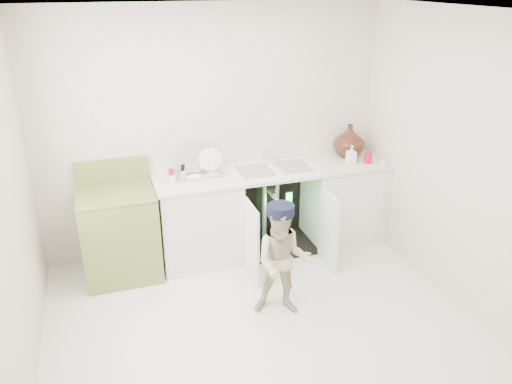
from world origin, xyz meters
TOP-DOWN VIEW (x-y plane):
  - ground at (0.00, 0.00)m, footprint 3.50×3.50m
  - room_shell at (0.00, 0.00)m, footprint 6.00×5.50m
  - counter_run at (0.58, 1.21)m, footprint 2.44×1.02m
  - avocado_stove at (-1.03, 1.18)m, footprint 0.70×0.65m
  - repair_worker at (0.24, 0.11)m, footprint 0.67×1.01m

SIDE VIEW (x-z plane):
  - ground at x=0.00m, z-range 0.00..0.00m
  - avocado_stove at x=-1.03m, z-range -0.09..0.99m
  - counter_run at x=0.58m, z-range -0.15..1.11m
  - repair_worker at x=0.24m, z-range 0.00..1.02m
  - room_shell at x=0.00m, z-range 0.62..1.88m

